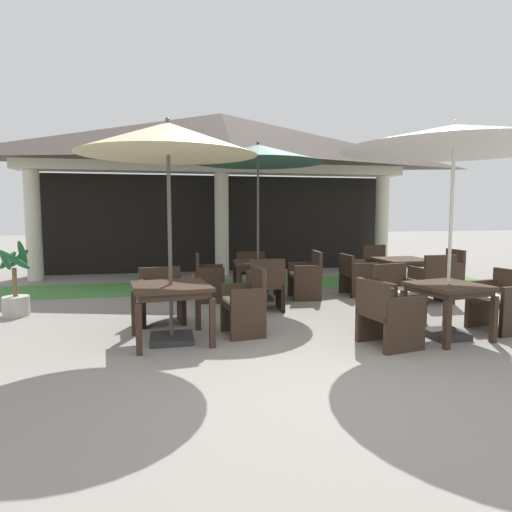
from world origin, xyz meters
The scene contains 25 objects.
ground_plane centered at (0.00, 0.00, 0.00)m, with size 60.00×60.00×0.00m, color gray.
background_pavilion centered at (0.00, 7.39, 3.26)m, with size 10.32×3.05×4.17m.
lawn_strip centered at (0.00, 5.57, 0.00)m, with size 12.12×1.78×0.01m, color #47843D.
patio_table_near_foreground centered at (-1.43, 1.45, 0.64)m, with size 1.05×1.05×0.74m.
patio_umbrella_near_foreground centered at (-1.43, 1.45, 2.52)m, with size 2.21×2.21×2.81m.
patio_chair_near_foreground_east centered at (-0.44, 1.57, 0.42)m, with size 0.56×0.61×0.92m.
patio_chair_near_foreground_north centered at (-1.55, 2.43, 0.41)m, with size 0.69×0.58×0.82m.
patio_table_mid_left centered at (3.27, 3.94, 0.61)m, with size 0.99×0.99×0.71m.
patio_chair_mid_left_west centered at (2.26, 3.92, 0.41)m, with size 0.58×0.64×0.82m.
patio_chair_mid_left_south centered at (3.28, 2.92, 0.42)m, with size 0.64×0.56×0.90m.
patio_chair_mid_left_east centered at (4.28, 3.95, 0.40)m, with size 0.57×0.60×0.88m.
patio_chair_mid_left_north centered at (3.25, 4.95, 0.40)m, with size 0.58×0.55×0.90m.
patio_table_mid_right centered at (2.13, 0.86, 0.61)m, with size 0.98×0.98×0.72m.
patio_umbrella_mid_right centered at (2.13, 0.86, 2.58)m, with size 2.89×2.89×2.82m.
patio_chair_mid_right_north centered at (1.96, 1.82, 0.41)m, with size 0.69×0.62×0.86m.
patio_chair_mid_right_west centered at (1.17, 0.69, 0.40)m, with size 0.68×0.72×0.83m.
patio_chair_mid_right_east centered at (3.08, 1.03, 0.41)m, with size 0.67×0.71×0.85m.
patio_table_far_back centered at (0.23, 3.88, 0.63)m, with size 0.94×0.94×0.73m.
patio_umbrella_far_back centered at (0.23, 3.88, 2.70)m, with size 2.43×2.43×2.95m.
patio_chair_far_back_north centered at (0.30, 4.81, 0.41)m, with size 0.66×0.57×0.82m.
patio_chair_far_back_east centered at (1.17, 3.81, 0.42)m, with size 0.58×0.65×0.91m.
patio_chair_far_back_south centered at (0.16, 2.94, 0.42)m, with size 0.63×0.60×0.90m.
patio_chair_far_back_west centered at (-0.70, 3.95, 0.42)m, with size 0.56×0.62×0.88m.
potted_palm_left_edge centered at (-3.83, 3.39, 0.39)m, with size 0.56×0.57×1.24m.
terracotta_urn centered at (-0.94, 4.23, 0.20)m, with size 0.25×0.25×0.48m.
Camera 1 is at (-1.52, -4.20, 1.66)m, focal length 30.98 mm.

